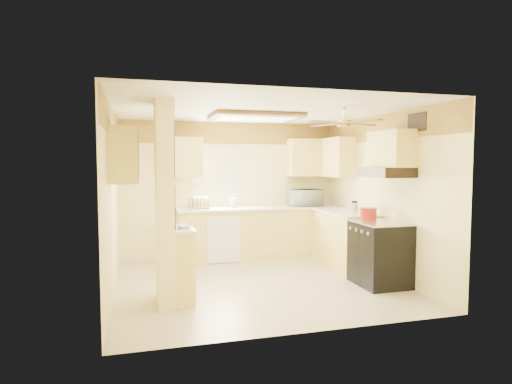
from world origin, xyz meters
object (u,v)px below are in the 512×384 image
object	(u,v)px
dutch_oven	(368,213)
stove	(380,253)
bowl	(184,226)
kettle	(354,208)
microwave	(306,198)

from	to	relation	value
dutch_oven	stove	bearing A→B (deg)	-84.80
stove	dutch_oven	distance (m)	0.62
stove	bowl	distance (m)	2.83
bowl	kettle	bearing A→B (deg)	15.71
dutch_oven	microwave	bearing A→B (deg)	97.98
dutch_oven	kettle	distance (m)	0.45
bowl	dutch_oven	world-z (taller)	dutch_oven
stove	kettle	size ratio (longest dim) A/B	4.37
kettle	bowl	bearing A→B (deg)	-164.29
microwave	bowl	distance (m)	3.31
bowl	dutch_oven	distance (m)	2.78
bowl	kettle	distance (m)	2.88
stove	microwave	world-z (taller)	microwave
dutch_oven	kettle	bearing A→B (deg)	88.31
stove	dutch_oven	bearing A→B (deg)	95.20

